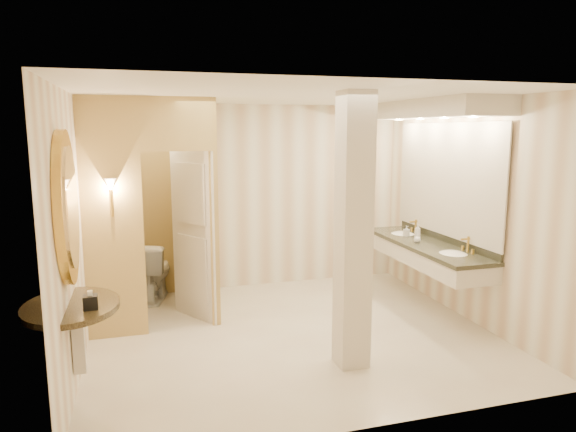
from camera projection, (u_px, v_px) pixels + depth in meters
name	position (u px, v px, depth m)	size (l,w,h in m)	color
floor	(292.00, 334.00, 5.95)	(4.50, 4.50, 0.00)	silver
ceiling	(292.00, 95.00, 5.50)	(4.50, 4.50, 0.00)	white
wall_back	(254.00, 197.00, 7.62)	(4.50, 0.02, 2.70)	white
wall_front	(369.00, 263.00, 3.83)	(4.50, 0.02, 2.70)	white
wall_left	(76.00, 230.00, 5.11)	(0.02, 4.00, 2.70)	white
wall_right	(466.00, 210.00, 6.35)	(0.02, 4.00, 2.70)	white
toilet_closet	(182.00, 208.00, 6.33)	(1.50, 1.55, 2.70)	tan
wall_sconce	(111.00, 186.00, 5.54)	(0.14, 0.14, 0.42)	gold
vanity	(430.00, 185.00, 6.60)	(0.75, 2.47, 2.09)	beige
console_shelf	(69.00, 250.00, 4.29)	(0.99, 0.99, 1.95)	black
pillar	(353.00, 233.00, 4.97)	(0.30, 0.30, 2.70)	beige
tissue_box	(90.00, 302.00, 4.23)	(0.11, 0.11, 0.11)	black
toilet	(153.00, 271.00, 7.07)	(0.46, 0.81, 0.83)	white
soap_bottle_a	(406.00, 231.00, 7.12)	(0.07, 0.07, 0.15)	beige
soap_bottle_b	(417.00, 238.00, 6.71)	(0.09, 0.09, 0.12)	silver
soap_bottle_c	(418.00, 232.00, 6.91)	(0.08, 0.08, 0.21)	#C6B28C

